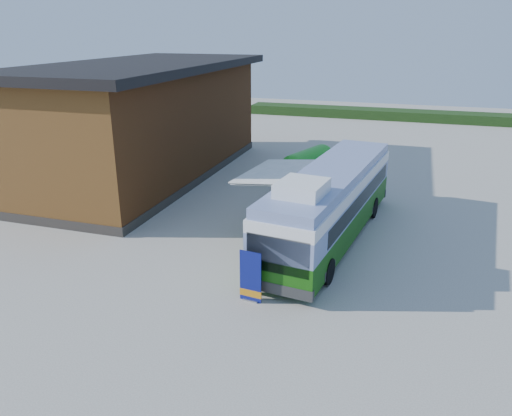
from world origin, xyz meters
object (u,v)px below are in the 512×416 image
(picnic_table, at_px, (300,232))
(slurry_tanker, at_px, (308,162))
(person_a, at_px, (297,198))
(person_b, at_px, (274,183))
(bus, at_px, (330,201))
(banner, at_px, (250,281))

(picnic_table, xyz_separation_m, slurry_tanker, (-1.90, 10.56, 0.54))
(person_a, height_order, person_b, person_a)
(person_a, xyz_separation_m, person_b, (-2.03, 2.55, -0.04))
(person_a, relative_size, person_b, 1.05)
(bus, relative_size, person_b, 8.29)
(person_b, bearing_deg, bus, 44.55)
(bus, relative_size, slurry_tanker, 2.50)
(slurry_tanker, bearing_deg, bus, -53.10)
(bus, height_order, person_a, bus)
(person_b, bearing_deg, banner, 18.70)
(banner, height_order, picnic_table, banner)
(banner, relative_size, person_b, 1.25)
(picnic_table, relative_size, slurry_tanker, 0.36)
(person_a, bearing_deg, picnic_table, -120.39)
(bus, xyz_separation_m, picnic_table, (-1.18, -1.05, -1.28))
(bus, xyz_separation_m, slurry_tanker, (-3.07, 9.50, -0.74))
(banner, bearing_deg, slurry_tanker, 101.90)
(person_b, relative_size, slurry_tanker, 0.30)
(picnic_table, height_order, person_a, person_a)
(bus, relative_size, picnic_table, 7.03)
(person_b, xyz_separation_m, slurry_tanker, (1.24, 3.91, 0.38))
(banner, relative_size, picnic_table, 1.06)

